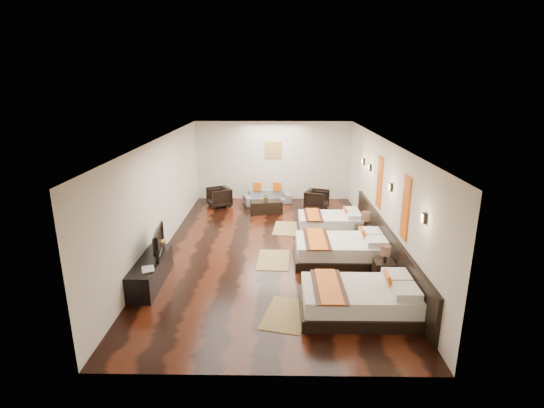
{
  "coord_description": "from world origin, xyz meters",
  "views": [
    {
      "loc": [
        0.17,
        -9.8,
        4.12
      ],
      "look_at": [
        0.02,
        0.35,
        1.1
      ],
      "focal_mm": 27.22,
      "sensor_mm": 36.0,
      "label": 1
    }
  ],
  "objects_px": {
    "table_plant": "(266,198)",
    "bed_mid": "(342,250)",
    "tv_console": "(151,272)",
    "coffee_table": "(266,207)",
    "bed_near": "(360,300)",
    "tv": "(155,242)",
    "armchair_right": "(317,200)",
    "armchair_left": "(219,197)",
    "book": "(142,270)",
    "nightstand_a": "(384,269)",
    "nightstand_b": "(365,234)",
    "sofa": "(267,197)",
    "bed_far": "(331,222)",
    "figurine": "(159,240)"
  },
  "relations": [
    {
      "from": "armchair_left",
      "to": "armchair_right",
      "type": "height_order",
      "value": "armchair_left"
    },
    {
      "from": "nightstand_a",
      "to": "armchair_left",
      "type": "xyz_separation_m",
      "value": [
        -4.29,
        5.49,
        0.04
      ]
    },
    {
      "from": "book",
      "to": "armchair_right",
      "type": "height_order",
      "value": "armchair_right"
    },
    {
      "from": "bed_far",
      "to": "tv_console",
      "type": "bearing_deg",
      "value": -141.42
    },
    {
      "from": "tv_console",
      "to": "tv",
      "type": "bearing_deg",
      "value": 79.44
    },
    {
      "from": "tv_console",
      "to": "book",
      "type": "relative_size",
      "value": 5.79
    },
    {
      "from": "tv_console",
      "to": "coffee_table",
      "type": "distance_m",
      "value": 5.48
    },
    {
      "from": "figurine",
      "to": "bed_near",
      "type": "bearing_deg",
      "value": -23.26
    },
    {
      "from": "bed_mid",
      "to": "tv_console",
      "type": "height_order",
      "value": "bed_mid"
    },
    {
      "from": "bed_near",
      "to": "nightstand_b",
      "type": "relative_size",
      "value": 2.38
    },
    {
      "from": "bed_near",
      "to": "tv",
      "type": "relative_size",
      "value": 2.12
    },
    {
      "from": "nightstand_a",
      "to": "armchair_right",
      "type": "xyz_separation_m",
      "value": [
        -0.96,
        5.24,
        0.04
      ]
    },
    {
      "from": "nightstand_b",
      "to": "table_plant",
      "type": "height_order",
      "value": "nightstand_b"
    },
    {
      "from": "nightstand_a",
      "to": "tv_console",
      "type": "bearing_deg",
      "value": -177.84
    },
    {
      "from": "bed_far",
      "to": "coffee_table",
      "type": "relative_size",
      "value": 1.86
    },
    {
      "from": "bed_far",
      "to": "figurine",
      "type": "height_order",
      "value": "figurine"
    },
    {
      "from": "nightstand_b",
      "to": "coffee_table",
      "type": "xyz_separation_m",
      "value": [
        -2.65,
        2.74,
        -0.12
      ]
    },
    {
      "from": "figurine",
      "to": "bed_far",
      "type": "bearing_deg",
      "value": 32.24
    },
    {
      "from": "nightstand_b",
      "to": "tv_console",
      "type": "bearing_deg",
      "value": -155.64
    },
    {
      "from": "nightstand_a",
      "to": "table_plant",
      "type": "relative_size",
      "value": 3.3
    },
    {
      "from": "nightstand_b",
      "to": "coffee_table",
      "type": "bearing_deg",
      "value": 134.03
    },
    {
      "from": "sofa",
      "to": "coffee_table",
      "type": "relative_size",
      "value": 1.61
    },
    {
      "from": "sofa",
      "to": "armchair_left",
      "type": "relative_size",
      "value": 2.23
    },
    {
      "from": "nightstand_a",
      "to": "figurine",
      "type": "bearing_deg",
      "value": 174.08
    },
    {
      "from": "figurine",
      "to": "tv",
      "type": "bearing_deg",
      "value": -83.39
    },
    {
      "from": "tv_console",
      "to": "tv",
      "type": "relative_size",
      "value": 1.76
    },
    {
      "from": "tv",
      "to": "figurine",
      "type": "distance_m",
      "value": 0.45
    },
    {
      "from": "nightstand_a",
      "to": "tv_console",
      "type": "height_order",
      "value": "nightstand_a"
    },
    {
      "from": "bed_mid",
      "to": "nightstand_a",
      "type": "distance_m",
      "value": 1.27
    },
    {
      "from": "tv",
      "to": "armchair_right",
      "type": "distance_m",
      "value": 6.51
    },
    {
      "from": "bed_mid",
      "to": "bed_near",
      "type": "bearing_deg",
      "value": -90.01
    },
    {
      "from": "table_plant",
      "to": "bed_mid",
      "type": "bearing_deg",
      "value": -62.81
    },
    {
      "from": "bed_near",
      "to": "figurine",
      "type": "distance_m",
      "value": 4.59
    },
    {
      "from": "sofa",
      "to": "nightstand_a",
      "type": "bearing_deg",
      "value": -81.69
    },
    {
      "from": "tv",
      "to": "coffee_table",
      "type": "distance_m",
      "value": 5.26
    },
    {
      "from": "bed_mid",
      "to": "book",
      "type": "distance_m",
      "value": 4.55
    },
    {
      "from": "bed_far",
      "to": "tv_console",
      "type": "xyz_separation_m",
      "value": [
        -4.19,
        -3.34,
        0.03
      ]
    },
    {
      "from": "coffee_table",
      "to": "bed_mid",
      "type": "bearing_deg",
      "value": -63.19
    },
    {
      "from": "bed_near",
      "to": "figurine",
      "type": "relative_size",
      "value": 6.83
    },
    {
      "from": "nightstand_a",
      "to": "coffee_table",
      "type": "height_order",
      "value": "nightstand_a"
    },
    {
      "from": "sofa",
      "to": "armchair_right",
      "type": "distance_m",
      "value": 1.79
    },
    {
      "from": "bed_near",
      "to": "armchair_left",
      "type": "distance_m",
      "value": 7.65
    },
    {
      "from": "armchair_left",
      "to": "bed_near",
      "type": "bearing_deg",
      "value": -0.65
    },
    {
      "from": "bed_near",
      "to": "sofa",
      "type": "xyz_separation_m",
      "value": [
        -1.9,
        7.13,
        -0.05
      ]
    },
    {
      "from": "bed_near",
      "to": "nightstand_a",
      "type": "height_order",
      "value": "bed_near"
    },
    {
      "from": "armchair_right",
      "to": "bed_far",
      "type": "bearing_deg",
      "value": -152.01
    },
    {
      "from": "nightstand_b",
      "to": "armchair_right",
      "type": "relative_size",
      "value": 1.27
    },
    {
      "from": "table_plant",
      "to": "coffee_table",
      "type": "bearing_deg",
      "value": 82.11
    },
    {
      "from": "tv_console",
      "to": "armchair_left",
      "type": "distance_m",
      "value": 5.71
    },
    {
      "from": "bed_near",
      "to": "armchair_right",
      "type": "bearing_deg",
      "value": 91.89
    }
  ]
}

